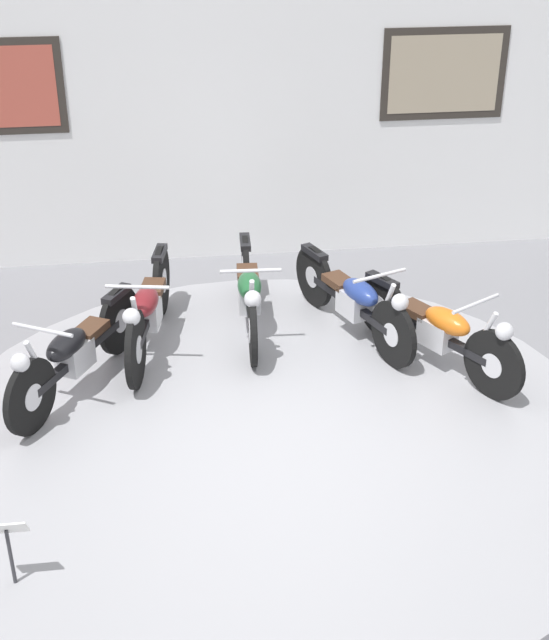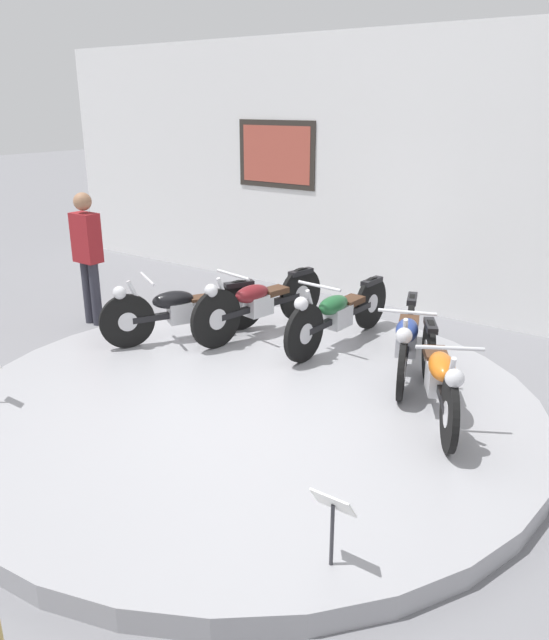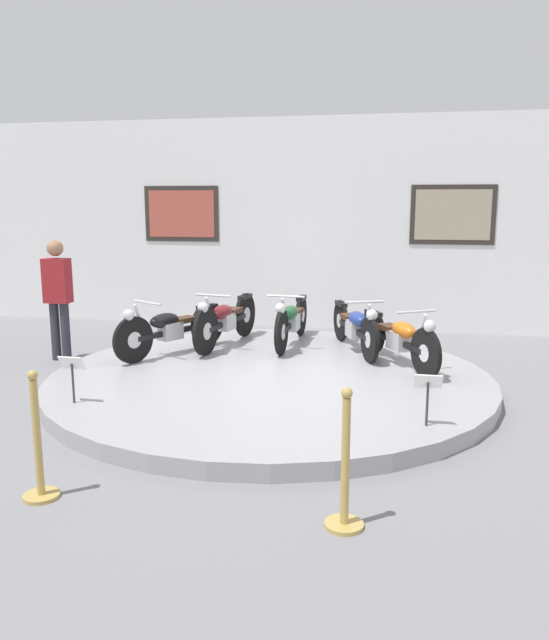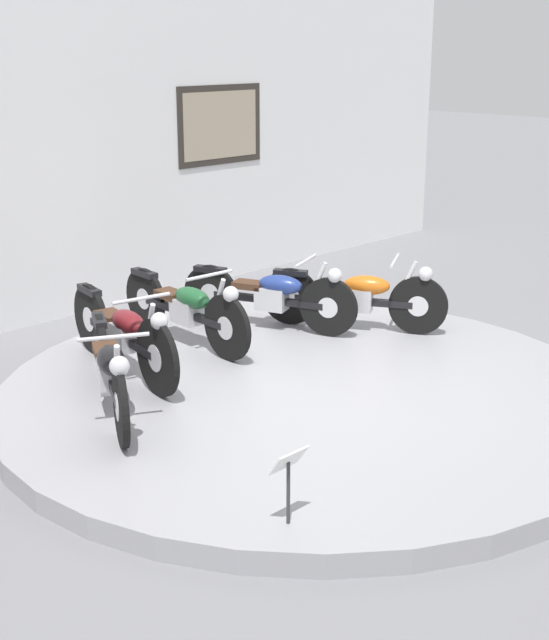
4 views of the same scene
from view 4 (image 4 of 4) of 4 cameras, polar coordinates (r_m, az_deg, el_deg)
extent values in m
plane|color=slate|center=(7.92, 2.06, -5.38)|extent=(60.00, 60.00, 0.00)
cylinder|color=#99999E|center=(7.88, 2.07, -4.80)|extent=(5.41, 5.41, 0.18)
cube|color=white|center=(10.37, -13.95, 10.21)|extent=(14.00, 0.20, 3.71)
cube|color=#2D2823|center=(11.70, -3.50, 12.35)|extent=(1.40, 0.02, 1.00)
cube|color=tan|center=(11.69, -3.48, 12.35)|extent=(1.24, 0.02, 0.84)
cylinder|color=black|center=(6.71, -9.81, -5.48)|extent=(0.35, 0.57, 0.62)
cylinder|color=silver|center=(6.71, -9.81, -5.48)|extent=(0.16, 0.22, 0.22)
cylinder|color=black|center=(7.97, -11.04, -1.82)|extent=(0.35, 0.57, 0.62)
cylinder|color=silver|center=(7.97, -11.04, -1.82)|extent=(0.16, 0.22, 0.22)
cube|color=black|center=(7.33, -10.48, -3.49)|extent=(0.66, 1.12, 0.07)
cube|color=silver|center=(7.29, -10.45, -3.46)|extent=(0.33, 0.38, 0.24)
ellipsoid|color=black|center=(7.14, -10.43, -2.53)|extent=(0.42, 0.53, 0.20)
cube|color=#472D1E|center=(7.49, -10.73, -1.91)|extent=(0.33, 0.38, 0.07)
cube|color=black|center=(7.88, -11.15, -0.01)|extent=(0.26, 0.36, 0.06)
cylinder|color=silver|center=(6.77, -10.05, -3.44)|extent=(0.16, 0.24, 0.54)
cylinder|color=silver|center=(6.79, -10.28, -1.08)|extent=(0.49, 0.29, 0.03)
sphere|color=silver|center=(6.53, -9.89, -2.92)|extent=(0.15, 0.15, 0.15)
cylinder|color=black|center=(7.58, -7.50, -2.41)|extent=(0.17, 0.68, 0.68)
cylinder|color=silver|center=(7.58, -7.50, -2.41)|extent=(0.11, 0.25, 0.24)
cylinder|color=black|center=(8.74, -11.66, 0.07)|extent=(0.17, 0.68, 0.68)
cylinder|color=silver|center=(8.74, -11.66, 0.07)|extent=(0.11, 0.25, 0.24)
cube|color=black|center=(8.15, -9.73, -1.08)|extent=(0.29, 1.23, 0.07)
cube|color=silver|center=(8.11, -9.61, -1.02)|extent=(0.25, 0.35, 0.24)
ellipsoid|color=maroon|center=(7.98, -9.35, -0.12)|extent=(0.30, 0.51, 0.20)
cube|color=#472D1E|center=(8.30, -10.44, 0.23)|extent=(0.25, 0.35, 0.07)
cube|color=black|center=(8.66, -11.77, 1.89)|extent=(0.16, 0.37, 0.06)
cylinder|color=silver|center=(7.64, -8.08, -0.69)|extent=(0.09, 0.25, 0.54)
cylinder|color=silver|center=(7.66, -8.53, 1.37)|extent=(0.54, 0.13, 0.03)
sphere|color=silver|center=(7.42, -7.38, -0.07)|extent=(0.15, 0.15, 0.15)
cylinder|color=black|center=(8.38, -3.05, -0.49)|extent=(0.09, 0.64, 0.64)
cylinder|color=silver|center=(8.38, -3.05, -0.49)|extent=(0.08, 0.23, 0.22)
cylinder|color=black|center=(9.42, -8.26, 1.38)|extent=(0.09, 0.64, 0.64)
cylinder|color=silver|center=(9.42, -8.26, 1.38)|extent=(0.08, 0.23, 0.22)
cube|color=black|center=(8.89, -5.81, 0.50)|extent=(0.14, 1.24, 0.07)
cube|color=silver|center=(8.85, -5.66, 0.57)|extent=(0.22, 0.33, 0.24)
ellipsoid|color=#1E562D|center=(8.73, -5.29, 1.43)|extent=(0.25, 0.49, 0.20)
cube|color=#472D1E|center=(9.02, -6.67, 1.65)|extent=(0.22, 0.33, 0.07)
cube|color=black|center=(9.35, -8.33, 2.97)|extent=(0.12, 0.36, 0.06)
cylinder|color=silver|center=(8.43, -3.71, 1.03)|extent=(0.06, 0.25, 0.54)
cylinder|color=silver|center=(8.44, -4.20, 2.88)|extent=(0.54, 0.06, 0.03)
sphere|color=silver|center=(8.24, -2.82, 1.66)|extent=(0.15, 0.15, 0.15)
cylinder|color=black|center=(9.08, 3.49, 0.83)|extent=(0.27, 0.59, 0.61)
cylinder|color=silver|center=(9.08, 3.49, 0.83)|extent=(0.14, 0.22, 0.21)
cylinder|color=black|center=(9.60, -4.10, 1.74)|extent=(0.27, 0.59, 0.61)
cylinder|color=silver|center=(9.60, -4.10, 1.74)|extent=(0.14, 0.22, 0.21)
cube|color=black|center=(9.32, -0.41, 1.30)|extent=(0.51, 1.18, 0.07)
cube|color=silver|center=(9.30, -0.19, 1.39)|extent=(0.30, 0.37, 0.24)
ellipsoid|color=navy|center=(9.21, 0.38, 2.28)|extent=(0.38, 0.53, 0.20)
cube|color=#472D1E|center=(9.37, -1.65, 2.27)|extent=(0.30, 0.37, 0.07)
cube|color=black|center=(9.53, -4.14, 3.25)|extent=(0.22, 0.37, 0.06)
cylinder|color=silver|center=(9.07, 2.63, 2.15)|extent=(0.13, 0.25, 0.54)
cylinder|color=silver|center=(9.04, 2.01, 3.81)|extent=(0.52, 0.22, 0.03)
sphere|color=silver|center=(8.97, 3.89, 2.87)|extent=(0.15, 0.15, 0.15)
cylinder|color=black|center=(9.24, 9.18, 0.92)|extent=(0.35, 0.56, 0.61)
cylinder|color=silver|center=(9.24, 9.18, 0.92)|extent=(0.16, 0.22, 0.21)
cylinder|color=black|center=(9.45, 1.02, 1.53)|extent=(0.35, 0.56, 0.61)
cylinder|color=silver|center=(9.45, 1.02, 1.53)|extent=(0.16, 0.22, 0.21)
cube|color=black|center=(9.32, 5.06, 1.23)|extent=(0.68, 1.11, 0.07)
cube|color=silver|center=(9.31, 5.30, 1.33)|extent=(0.33, 0.38, 0.24)
ellipsoid|color=#D16619|center=(9.25, 5.94, 2.23)|extent=(0.43, 0.53, 0.20)
cube|color=#472D1E|center=(9.32, 3.75, 2.15)|extent=(0.33, 0.38, 0.07)
cube|color=black|center=(9.39, 1.03, 3.04)|extent=(0.27, 0.36, 0.06)
cylinder|color=silver|center=(9.20, 8.32, 2.18)|extent=(0.16, 0.24, 0.54)
cylinder|color=silver|center=(9.15, 7.72, 3.80)|extent=(0.49, 0.30, 0.03)
sphere|color=silver|center=(9.14, 9.66, 2.93)|extent=(0.15, 0.15, 0.15)
cylinder|color=#333338|center=(5.63, 0.89, -11.02)|extent=(0.02, 0.02, 0.42)
cube|color=white|center=(5.53, 0.90, -8.97)|extent=(0.26, 0.11, 0.15)
camera|label=1|loc=(4.88, 60.63, 23.12)|focal=50.00mm
camera|label=2|loc=(8.76, 40.60, 11.58)|focal=35.00mm
camera|label=3|loc=(7.29, 63.00, 1.55)|focal=35.00mm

